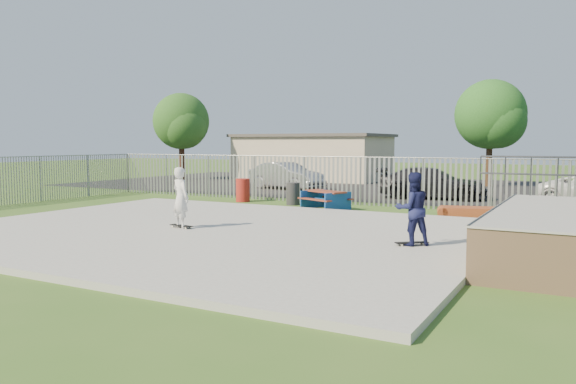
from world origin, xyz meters
The scene contains 17 objects.
ground centered at (0.00, 0.00, 0.00)m, with size 120.00×120.00×0.00m, color #386121.
concrete_slab centered at (0.00, 0.00, 0.07)m, with size 15.00×12.00×0.15m, color #9B9B96.
fence centered at (1.00, 4.59, 1.00)m, with size 26.04×16.02×2.00m.
picnic_table centered at (0.36, 6.94, 0.37)m, with size 2.15×1.99×0.73m.
funbox centered at (5.77, 7.10, 0.18)m, with size 1.98×1.33×0.36m.
trash_bin_red centered at (-4.04, 7.81, 0.51)m, with size 0.61×0.61×1.01m, color #A02018.
trash_bin_grey centered at (-1.50, 7.74, 0.47)m, with size 0.56×0.56×0.93m, color #2A2A2C.
parking_lot centered at (0.00, 19.00, 0.01)m, with size 40.00×18.00×0.02m, color black.
car_silver centered at (-5.51, 14.48, 0.76)m, with size 1.57×4.51×1.49m, color #A8A8AC.
car_dark centered at (2.98, 12.96, 0.73)m, with size 2.00×4.93×1.43m, color black.
building centered at (-8.00, 23.00, 1.61)m, with size 10.40×6.40×3.20m.
tree_left centered at (-16.09, 18.44, 4.09)m, with size 3.94×3.94×6.08m.
tree_mid centered at (4.07, 21.95, 4.24)m, with size 4.08×4.08×6.29m.
skateboard_a centered at (5.74, 0.14, 0.19)m, with size 0.75×0.66×0.08m.
skateboard_b centered at (-0.86, -0.30, 0.19)m, with size 0.82×0.33×0.08m.
skater_navy centered at (5.74, 0.14, 1.02)m, with size 0.85×0.66×1.74m, color #161A45.
skater_white centered at (-0.86, -0.30, 1.02)m, with size 0.64×0.42×1.74m, color silver.
Camera 1 is at (9.44, -12.86, 2.58)m, focal length 35.00 mm.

